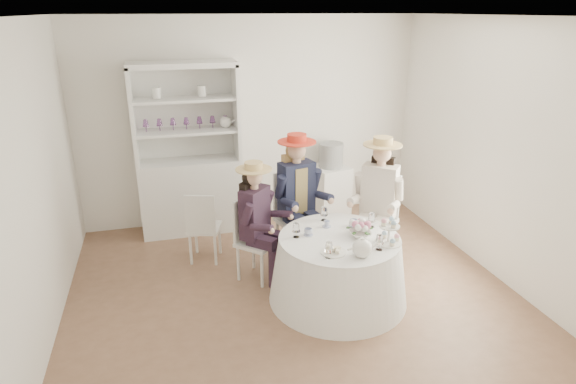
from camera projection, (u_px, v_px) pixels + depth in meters
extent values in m
plane|color=brown|center=(290.00, 288.00, 5.07)|extent=(4.50, 4.50, 0.00)
plane|color=white|center=(291.00, 16.00, 4.11)|extent=(4.50, 4.50, 0.00)
plane|color=white|center=(251.00, 122.00, 6.39)|extent=(4.50, 0.00, 4.50)
plane|color=white|center=(382.00, 268.00, 2.78)|extent=(4.50, 0.00, 4.50)
plane|color=white|center=(33.00, 187.00, 4.04)|extent=(0.00, 4.50, 4.50)
plane|color=white|center=(494.00, 150.00, 5.13)|extent=(0.00, 4.50, 4.50)
cone|color=white|center=(338.00, 269.00, 4.79)|extent=(1.39, 1.39, 0.66)
cylinder|color=white|center=(339.00, 238.00, 4.67)|extent=(1.19, 1.19, 0.02)
cube|color=silver|center=(192.00, 195.00, 6.27)|extent=(1.33, 0.60, 0.96)
cube|color=silver|center=(185.00, 111.00, 6.08)|extent=(1.28, 0.16, 1.18)
cube|color=silver|center=(182.00, 64.00, 5.68)|extent=(1.33, 0.60, 0.06)
cube|color=silver|center=(133.00, 117.00, 5.74)|extent=(0.09, 0.48, 1.18)
cube|color=silver|center=(236.00, 111.00, 6.04)|extent=(0.09, 0.48, 1.18)
cube|color=silver|center=(187.00, 131.00, 5.96)|extent=(1.24, 0.54, 0.03)
cube|color=silver|center=(184.00, 99.00, 5.82)|extent=(1.24, 0.54, 0.03)
sphere|color=white|center=(225.00, 122.00, 6.05)|extent=(0.15, 0.15, 0.15)
cube|color=silver|center=(330.00, 191.00, 6.77)|extent=(0.54, 0.54, 0.71)
cylinder|color=black|center=(331.00, 155.00, 6.59)|extent=(0.35, 0.35, 0.33)
cube|color=silver|center=(257.00, 243.00, 5.13)|extent=(0.53, 0.53, 0.04)
cylinder|color=silver|center=(262.00, 270.00, 5.02)|extent=(0.03, 0.03, 0.41)
cylinder|color=silver|center=(276.00, 258.00, 5.26)|extent=(0.03, 0.03, 0.41)
cylinder|color=silver|center=(238.00, 263.00, 5.15)|extent=(0.03, 0.03, 0.41)
cylinder|color=silver|center=(254.00, 252.00, 5.40)|extent=(0.03, 0.03, 0.41)
cube|color=silver|center=(243.00, 218.00, 5.12)|extent=(0.27, 0.27, 0.47)
cube|color=black|center=(255.00, 213.00, 5.02)|extent=(0.37, 0.37, 0.54)
cube|color=black|center=(262.00, 242.00, 4.99)|extent=(0.31, 0.31, 0.11)
cylinder|color=black|center=(273.00, 269.00, 5.03)|extent=(0.09, 0.09, 0.43)
cylinder|color=black|center=(247.00, 214.00, 4.82)|extent=(0.17, 0.17, 0.26)
cube|color=black|center=(270.00, 236.00, 5.12)|extent=(0.31, 0.31, 0.11)
cylinder|color=black|center=(281.00, 262.00, 5.16)|extent=(0.09, 0.09, 0.43)
cylinder|color=black|center=(267.00, 201.00, 5.13)|extent=(0.17, 0.17, 0.26)
cylinder|color=#D8A889|center=(254.00, 187.00, 4.91)|extent=(0.08, 0.08, 0.07)
sphere|color=#D8A889|center=(254.00, 177.00, 4.88)|extent=(0.18, 0.18, 0.18)
sphere|color=black|center=(250.00, 178.00, 4.90)|extent=(0.18, 0.18, 0.18)
cube|color=black|center=(248.00, 197.00, 4.99)|extent=(0.21, 0.21, 0.36)
cylinder|color=tan|center=(254.00, 169.00, 4.85)|extent=(0.37, 0.37, 0.01)
cylinder|color=tan|center=(254.00, 166.00, 4.83)|extent=(0.19, 0.19, 0.07)
cube|color=silver|center=(297.00, 221.00, 5.52)|extent=(0.51, 0.51, 0.04)
cylinder|color=silver|center=(291.00, 249.00, 5.39)|extent=(0.04, 0.04, 0.47)
cylinder|color=silver|center=(317.00, 243.00, 5.54)|extent=(0.04, 0.04, 0.47)
cylinder|color=silver|center=(277.00, 238.00, 5.67)|extent=(0.04, 0.04, 0.47)
cylinder|color=silver|center=(302.00, 232.00, 5.82)|extent=(0.04, 0.04, 0.47)
cube|color=silver|center=(289.00, 193.00, 5.57)|extent=(0.40, 0.13, 0.53)
cube|color=#1C2039|center=(296.00, 189.00, 5.39)|extent=(0.42, 0.30, 0.62)
cube|color=tan|center=(296.00, 189.00, 5.39)|extent=(0.20, 0.26, 0.53)
cube|color=#1C2039|center=(295.00, 220.00, 5.34)|extent=(0.22, 0.38, 0.13)
cylinder|color=#1C2039|center=(302.00, 251.00, 5.33)|extent=(0.11, 0.11, 0.49)
cylinder|color=#1C2039|center=(281.00, 187.00, 5.23)|extent=(0.14, 0.20, 0.29)
cube|color=#1C2039|center=(310.00, 217.00, 5.42)|extent=(0.22, 0.38, 0.13)
cylinder|color=#1C2039|center=(317.00, 247.00, 5.42)|extent=(0.11, 0.11, 0.49)
cylinder|color=#1C2039|center=(315.00, 180.00, 5.43)|extent=(0.14, 0.20, 0.29)
cylinder|color=#D8A889|center=(297.00, 161.00, 5.28)|extent=(0.10, 0.10, 0.08)
sphere|color=#D8A889|center=(297.00, 150.00, 5.23)|extent=(0.20, 0.20, 0.20)
sphere|color=tan|center=(295.00, 151.00, 5.28)|extent=(0.20, 0.20, 0.20)
cube|color=tan|center=(293.00, 171.00, 5.40)|extent=(0.27, 0.14, 0.40)
cylinder|color=red|center=(297.00, 142.00, 5.20)|extent=(0.42, 0.42, 0.01)
cylinder|color=red|center=(297.00, 138.00, 5.19)|extent=(0.21, 0.21, 0.08)
cube|color=silver|center=(377.00, 224.00, 5.46)|extent=(0.59, 0.59, 0.04)
cylinder|color=silver|center=(357.00, 246.00, 5.47)|extent=(0.04, 0.04, 0.46)
cylinder|color=silver|center=(386.00, 252.00, 5.34)|extent=(0.04, 0.04, 0.46)
cylinder|color=silver|center=(365.00, 234.00, 5.75)|extent=(0.04, 0.04, 0.46)
cylinder|color=silver|center=(393.00, 240.00, 5.62)|extent=(0.04, 0.04, 0.46)
cube|color=silver|center=(383.00, 195.00, 5.52)|extent=(0.33, 0.28, 0.52)
cube|color=beige|center=(379.00, 191.00, 5.34)|extent=(0.42, 0.40, 0.61)
cube|color=beige|center=(366.00, 220.00, 5.36)|extent=(0.33, 0.36, 0.13)
cylinder|color=beige|center=(360.00, 250.00, 5.35)|extent=(0.10, 0.10, 0.48)
cylinder|color=beige|center=(360.00, 183.00, 5.36)|extent=(0.19, 0.20, 0.29)
cube|color=beige|center=(382.00, 223.00, 5.29)|extent=(0.33, 0.36, 0.13)
cylinder|color=beige|center=(377.00, 254.00, 5.27)|extent=(0.10, 0.10, 0.48)
cylinder|color=beige|center=(398.00, 189.00, 5.19)|extent=(0.19, 0.20, 0.29)
cylinder|color=#D8A889|center=(381.00, 163.00, 5.22)|extent=(0.09, 0.09, 0.08)
sphere|color=#D8A889|center=(382.00, 153.00, 5.18)|extent=(0.20, 0.20, 0.20)
sphere|color=black|center=(383.00, 153.00, 5.23)|extent=(0.20, 0.20, 0.20)
cube|color=black|center=(382.00, 174.00, 5.35)|extent=(0.25, 0.23, 0.40)
cylinder|color=tan|center=(383.00, 145.00, 5.15)|extent=(0.42, 0.42, 0.01)
cylinder|color=tan|center=(383.00, 141.00, 5.13)|extent=(0.21, 0.21, 0.08)
cube|color=silver|center=(204.00, 228.00, 5.53)|extent=(0.44, 0.44, 0.04)
cylinder|color=silver|center=(220.00, 239.00, 5.73)|extent=(0.03, 0.03, 0.39)
cylinder|color=silver|center=(196.00, 238.00, 5.74)|extent=(0.03, 0.03, 0.39)
cylinder|color=silver|center=(215.00, 250.00, 5.46)|extent=(0.03, 0.03, 0.39)
cylinder|color=silver|center=(191.00, 249.00, 5.48)|extent=(0.03, 0.03, 0.39)
cube|color=silver|center=(200.00, 214.00, 5.30)|extent=(0.33, 0.13, 0.44)
imported|color=white|center=(308.00, 232.00, 4.70)|extent=(0.09, 0.09, 0.06)
imported|color=white|center=(327.00, 224.00, 4.88)|extent=(0.07, 0.07, 0.06)
imported|color=white|center=(354.00, 223.00, 4.89)|extent=(0.11, 0.11, 0.07)
imported|color=white|center=(360.00, 235.00, 4.66)|extent=(0.23, 0.23, 0.05)
sphere|color=#CC668A|center=(366.00, 225.00, 4.72)|extent=(0.07, 0.07, 0.07)
sphere|color=white|center=(363.00, 224.00, 4.74)|extent=(0.07, 0.07, 0.07)
sphere|color=#CC668A|center=(360.00, 223.00, 4.76)|extent=(0.07, 0.07, 0.07)
sphere|color=white|center=(357.00, 223.00, 4.75)|extent=(0.07, 0.07, 0.07)
sphere|color=#CC668A|center=(354.00, 224.00, 4.73)|extent=(0.07, 0.07, 0.07)
sphere|color=white|center=(354.00, 226.00, 4.70)|extent=(0.07, 0.07, 0.07)
sphere|color=#CC668A|center=(355.00, 227.00, 4.67)|extent=(0.07, 0.07, 0.07)
sphere|color=white|center=(358.00, 228.00, 4.65)|extent=(0.07, 0.07, 0.07)
sphere|color=#CC668A|center=(362.00, 228.00, 4.65)|extent=(0.07, 0.07, 0.07)
sphere|color=white|center=(365.00, 228.00, 4.66)|extent=(0.07, 0.07, 0.07)
sphere|color=#CC668A|center=(366.00, 227.00, 4.68)|extent=(0.07, 0.07, 0.07)
sphere|color=white|center=(362.00, 248.00, 4.28)|extent=(0.18, 0.18, 0.18)
cylinder|color=white|center=(374.00, 246.00, 4.31)|extent=(0.11, 0.03, 0.09)
cylinder|color=white|center=(363.00, 239.00, 4.25)|extent=(0.04, 0.04, 0.02)
cylinder|color=white|center=(333.00, 252.00, 4.37)|extent=(0.24, 0.24, 0.01)
cube|color=beige|center=(329.00, 251.00, 4.34)|extent=(0.05, 0.04, 0.03)
cube|color=beige|center=(333.00, 249.00, 4.36)|extent=(0.06, 0.05, 0.03)
cube|color=beige|center=(337.00, 248.00, 4.39)|extent=(0.07, 0.06, 0.03)
cube|color=beige|center=(330.00, 247.00, 4.39)|extent=(0.06, 0.06, 0.03)
cube|color=beige|center=(338.00, 251.00, 4.34)|extent=(0.06, 0.07, 0.03)
cylinder|color=white|center=(388.00, 242.00, 4.56)|extent=(0.26, 0.26, 0.01)
cylinder|color=white|center=(389.00, 235.00, 4.53)|extent=(0.02, 0.02, 0.17)
cylinder|color=white|center=(389.00, 226.00, 4.50)|extent=(0.19, 0.19, 0.01)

